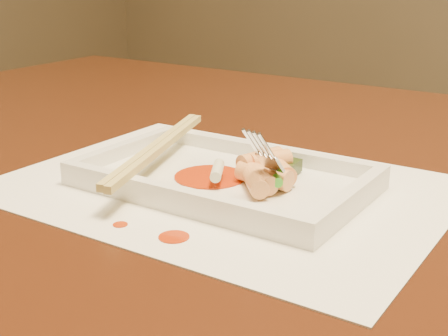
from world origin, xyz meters
The scene contains 22 objects.
table centered at (0.00, 0.00, 0.65)m, with size 1.40×0.90×0.75m.
placemat centered at (0.01, -0.10, 0.75)m, with size 0.40×0.30×0.00m, color white.
sauce_splatter_a centered at (0.04, -0.21, 0.75)m, with size 0.02×0.02×0.00m, color #B82C05.
sauce_splatter_b centered at (-0.01, -0.22, 0.75)m, with size 0.01×0.01×0.00m, color #B82C05.
plate_base centered at (0.01, -0.10, 0.76)m, with size 0.26×0.16×0.01m, color white.
plate_rim_far centered at (0.01, -0.03, 0.77)m, with size 0.26×0.01×0.01m, color white.
plate_rim_near centered at (0.01, -0.17, 0.77)m, with size 0.26×0.01×0.01m, color white.
plate_rim_left centered at (-0.12, -0.10, 0.77)m, with size 0.01×0.14×0.01m, color white.
plate_rim_right centered at (0.13, -0.10, 0.77)m, with size 0.01×0.14×0.01m, color white.
veg_piece centered at (0.04, -0.06, 0.77)m, with size 0.04×0.03×0.01m, color black.
scallion_white centered at (0.01, -0.11, 0.77)m, with size 0.01×0.01×0.04m, color #EAEACC.
scallion_green centered at (0.05, -0.08, 0.77)m, with size 0.01×0.01×0.09m, color green.
chopstick_a centered at (-0.08, -0.10, 0.78)m, with size 0.01×0.25×0.01m, color tan.
chopstick_b centered at (-0.07, -0.10, 0.78)m, with size 0.01×0.25×0.01m, color tan.
fork centered at (0.08, -0.08, 0.83)m, with size 0.09×0.10×0.14m, color silver, non-canonical shape.
sauce_blob_0 centered at (-0.01, -0.10, 0.76)m, with size 0.07×0.07×0.00m, color #B82C05.
rice_cake_0 centered at (0.05, -0.08, 0.77)m, with size 0.02×0.02×0.04m, color #FFC377.
rice_cake_1 centered at (0.05, -0.10, 0.77)m, with size 0.02×0.02×0.05m, color #FFC377.
rice_cake_2 centered at (0.04, -0.07, 0.78)m, with size 0.02×0.02×0.04m, color #FFC377.
rice_cake_3 centered at (0.05, -0.11, 0.77)m, with size 0.02×0.02×0.04m, color #FFC377.
rice_cake_4 centered at (0.05, -0.11, 0.77)m, with size 0.02×0.02×0.05m, color #FFC377.
rice_cake_5 centered at (0.03, -0.08, 0.78)m, with size 0.02×0.02×0.05m, color #FFC377.
Camera 1 is at (0.31, -0.55, 0.95)m, focal length 50.00 mm.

